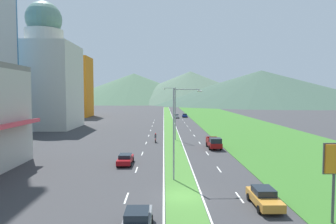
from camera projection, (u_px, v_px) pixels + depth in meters
ground_plane at (183, 196)px, 26.75m from camera, size 600.00×600.00×0.00m
grass_median at (170, 126)px, 86.62m from camera, size 3.20×240.00×0.06m
grass_verge_right at (239, 125)px, 86.93m from camera, size 24.00×240.00×0.06m
lane_dash_left_2 at (126, 198)px, 26.36m from camera, size 0.16×2.80×0.01m
lane_dash_left_3 at (137, 170)px, 36.18m from camera, size 0.16×2.80×0.01m
lane_dash_left_4 at (142, 154)px, 46.00m from camera, size 0.16×2.80×0.01m
lane_dash_left_5 at (146, 143)px, 55.83m from camera, size 0.16×2.80×0.01m
lane_dash_left_6 at (149, 136)px, 65.65m from camera, size 0.16×2.80×0.01m
lane_dash_left_7 at (151, 130)px, 75.47m from camera, size 0.16×2.80×0.01m
lane_dash_left_8 at (152, 126)px, 85.30m from camera, size 0.16×2.80×0.01m
lane_dash_left_9 at (153, 123)px, 95.12m from camera, size 0.16×2.80×0.01m
lane_dash_left_10 at (154, 120)px, 104.94m from camera, size 0.16×2.80×0.01m
lane_dash_right_2 at (240, 197)px, 26.51m from camera, size 0.16×2.80×0.01m
lane_dash_right_3 at (219, 169)px, 36.33m from camera, size 0.16×2.80×0.01m
lane_dash_right_4 at (207, 153)px, 46.15m from camera, size 0.16×2.80×0.01m
lane_dash_right_5 at (200, 143)px, 55.98m from camera, size 0.16×2.80×0.01m
lane_dash_right_6 at (194, 136)px, 65.80m from camera, size 0.16×2.80×0.01m
lane_dash_right_7 at (190, 130)px, 75.62m from camera, size 0.16×2.80×0.01m
lane_dash_right_8 at (187, 126)px, 85.45m from camera, size 0.16×2.80×0.01m
lane_dash_right_9 at (185, 123)px, 95.27m from camera, size 0.16×2.80×0.01m
lane_dash_right_10 at (183, 120)px, 105.09m from camera, size 0.16×2.80×0.01m
edge_line_median_left at (164, 126)px, 86.60m from camera, size 0.16×240.00×0.01m
edge_line_median_right at (176, 126)px, 86.65m from camera, size 0.16×240.00×0.01m
domed_building at (45, 76)px, 79.80m from camera, size 16.31×16.31×34.09m
midrise_colored at (75, 87)px, 120.10m from camera, size 12.15×12.15×24.34m
hill_far_left at (134, 88)px, 318.92m from camera, size 169.96×169.96×31.60m
hill_far_center at (190, 87)px, 309.01m from camera, size 164.82×164.82×33.09m
hill_far_right at (261, 87)px, 272.14m from camera, size 210.12×210.12×31.10m
street_lamp_near at (177, 128)px, 31.49m from camera, size 3.15×0.29×9.97m
street_lamp_mid at (174, 111)px, 58.85m from camera, size 2.62×0.43×10.66m
car_0 at (137, 221)px, 19.67m from camera, size 1.98×4.36×1.63m
car_1 at (176, 116)px, 114.04m from camera, size 1.96×4.56×1.49m
car_2 at (264, 197)px, 24.34m from camera, size 1.98×4.57×1.53m
car_3 at (125, 159)px, 38.88m from camera, size 1.94×4.56×1.40m
car_4 at (185, 115)px, 117.73m from camera, size 1.98×4.61×1.47m
pickup_truck_0 at (214, 143)px, 50.15m from camera, size 2.18×5.40×2.00m
motorcycle_rider at (155, 139)px, 56.51m from camera, size 0.36×2.00×1.80m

